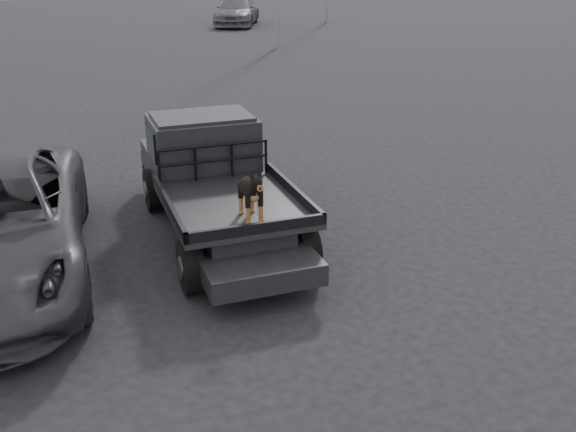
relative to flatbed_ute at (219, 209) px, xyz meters
name	(u,v)px	position (x,y,z in m)	size (l,w,h in m)	color
ground	(249,305)	(-0.21, -2.34, -0.46)	(120.00, 120.00, 0.00)	black
flatbed_ute	(219,209)	(0.00, 0.00, 0.00)	(2.00, 5.40, 0.92)	black
ute_cab	(203,140)	(0.00, 0.95, 0.90)	(1.72, 1.30, 0.88)	black
headache_rack	(214,162)	(0.00, 0.20, 0.74)	(1.80, 0.08, 0.55)	black
dog	(250,192)	(0.08, -1.57, 0.83)	(0.32, 0.60, 0.74)	black
distant_car_b	(237,11)	(8.80, 30.03, 0.36)	(2.28, 5.62, 1.63)	#4B4B4F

